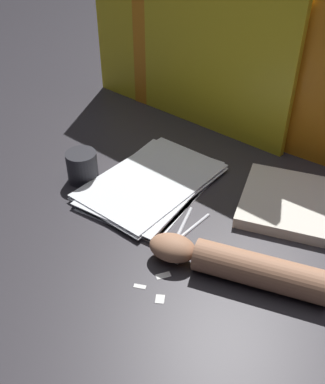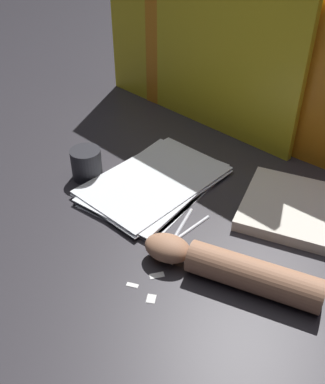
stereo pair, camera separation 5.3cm
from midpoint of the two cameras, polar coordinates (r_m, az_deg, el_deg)
name	(u,v)px [view 1 (the left image)]	position (r m, az deg, el deg)	size (l,w,h in m)	color
ground_plane	(168,223)	(1.03, -0.75, -3.95)	(6.00, 6.00, 0.00)	#2D2B30
backdrop_panel_left	(184,33)	(1.35, 1.62, 19.54)	(0.71, 0.09, 0.53)	yellow
backdrop_panel_center	(264,72)	(1.26, 11.56, 14.72)	(0.90, 0.05, 0.42)	orange
paper_stack	(153,183)	(1.13, -2.58, 1.12)	(0.26, 0.38, 0.02)	white
book_closed	(288,202)	(1.10, 14.29, -1.27)	(0.27, 0.28, 0.03)	silver
scissors	(176,239)	(0.98, 0.21, -6.02)	(0.07, 0.18, 0.01)	silver
hand_forearm	(239,265)	(0.89, 8.01, -9.25)	(0.36, 0.15, 0.07)	#A87556
paper_scrap_near	(163,275)	(0.91, -1.59, -10.58)	(0.03, 0.03, 0.00)	white
paper_scrap_mid	(140,286)	(0.90, -4.62, -11.89)	(0.03, 0.02, 0.00)	white
paper_scrap_far	(160,299)	(0.87, -2.10, -13.45)	(0.03, 0.03, 0.00)	white
paper_scrap_side	(178,258)	(0.94, 0.37, -8.41)	(0.02, 0.03, 0.00)	white
mug	(82,167)	(1.16, -11.45, 3.16)	(0.08, 0.08, 0.08)	#232328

